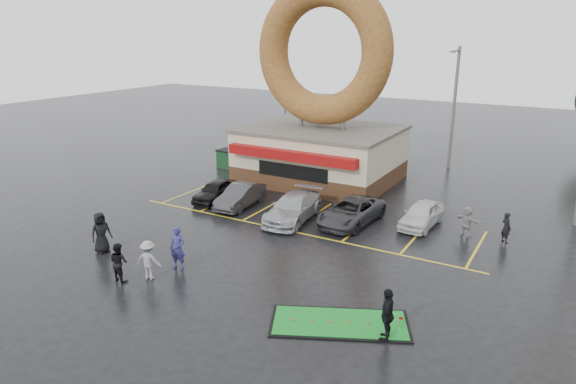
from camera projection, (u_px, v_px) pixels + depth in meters
The scene contains 18 objects.
ground at pixel (253, 254), 24.12m from camera, with size 120.00×120.00×0.00m, color black.
donut_shop at pixel (321, 116), 34.92m from camera, with size 10.20×8.70×13.50m.
streetlight_left at pixel (285, 95), 43.91m from camera, with size 0.40×2.21×9.00m.
streetlight_mid at pixel (454, 105), 38.02m from camera, with size 0.40×2.21×9.00m.
car_black at pixel (215, 191), 31.56m from camera, with size 1.48×3.68×1.25m, color black.
car_dgrey at pixel (240, 196), 30.46m from camera, with size 1.40×4.02×1.32m, color #323134.
car_silver at pixel (293, 208), 28.27m from camera, with size 2.00×4.92×1.43m, color #A6A7AB.
car_grey at pixel (351, 212), 27.80m from camera, with size 2.22×4.81×1.34m, color #313134.
car_white at pixel (421, 215), 27.40m from camera, with size 1.54×3.83×1.31m, color silver.
person_blue at pixel (178, 248), 22.36m from camera, with size 0.71×0.47×1.95m, color navy.
person_blackjkt at pixel (119, 262), 21.34m from camera, with size 0.81×0.63×1.68m, color black.
person_hoodie at pixel (149, 260), 21.48m from camera, with size 1.11×0.64×1.72m, color gray.
person_bystander at pixel (101, 233), 24.06m from camera, with size 0.97×0.63×1.98m, color black.
person_cameraman at pixel (387, 315), 17.16m from camera, with size 1.12×0.47×1.92m, color black.
person_walker_near at pixel (467, 221), 25.99m from camera, with size 1.49×0.47×1.61m, color gray.
person_walker_far at pixel (506, 228), 25.24m from camera, with size 0.57×0.37×1.56m, color black.
dumpster at pixel (230, 159), 39.19m from camera, with size 1.80×1.20×1.30m, color #183E21.
putting_green at pixel (340, 323), 18.36m from camera, with size 5.38×4.05×0.62m.
Camera 1 is at (12.55, -18.31, 10.03)m, focal length 32.00 mm.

